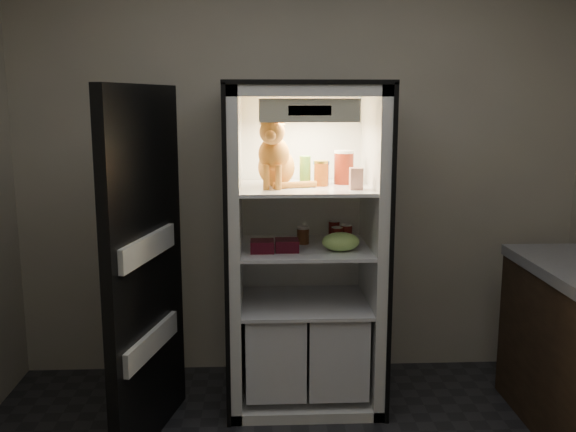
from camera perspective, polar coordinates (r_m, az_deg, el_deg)
The scene contains 16 objects.
room_shell at distance 2.29m, azimuth 3.99°, elevation 6.33°, with size 3.60×3.60×3.60m.
refrigerator at distance 3.80m, azimuth 1.43°, elevation -4.68°, with size 0.90×0.72×1.88m.
fridge_door at distance 3.37m, azimuth -12.53°, elevation -4.77°, with size 0.26×0.86×1.85m.
tabby_cat at distance 3.59m, azimuth -1.13°, elevation 5.07°, with size 0.35×0.41×0.42m.
parmesan_shaker at distance 3.66m, azimuth 1.53°, elevation 4.04°, with size 0.07×0.07×0.17m.
mayo_tub at distance 3.74m, azimuth 2.98°, elevation 3.90°, with size 0.09×0.09×0.13m.
salsa_jar at distance 3.65m, azimuth 2.96°, elevation 3.81°, with size 0.08×0.08×0.14m.
pepper_jar at distance 3.74m, azimuth 4.98°, elevation 4.34°, with size 0.12×0.12×0.19m.
cream_carton at distance 3.52m, azimuth 6.08°, elevation 3.32°, with size 0.07×0.07×0.12m, color silver.
soda_can_a at distance 3.83m, azimuth 4.12°, elevation -1.34°, with size 0.07×0.07×0.12m.
soda_can_b at distance 3.70m, azimuth 5.18°, elevation -1.75°, with size 0.07×0.07×0.13m.
soda_can_c at distance 3.67m, azimuth 4.38°, elevation -1.90°, with size 0.06×0.06×0.12m.
condiment_jar at distance 3.76m, azimuth 1.34°, elevation -1.73°, with size 0.07×0.07×0.10m.
grape_bag at distance 3.59m, azimuth 4.71°, elevation -2.29°, with size 0.21×0.15×0.11m, color #99D262.
berry_box_left at distance 3.57m, azimuth -2.30°, elevation -2.69°, with size 0.13×0.13×0.07m, color #530D16.
berry_box_right at distance 3.58m, azimuth -0.09°, elevation -2.61°, with size 0.13×0.13×0.07m, color #530D16.
Camera 1 is at (-0.26, -2.27, 1.79)m, focal length 40.00 mm.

